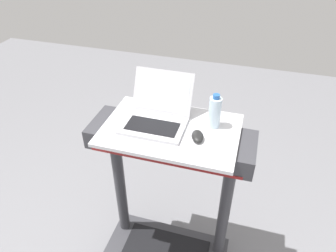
# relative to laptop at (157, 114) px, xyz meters

# --- Properties ---
(desk_board) EXTENTS (0.71, 0.48, 0.02)m
(desk_board) POSITION_rel_laptop_xyz_m (0.09, -0.04, -0.06)
(desk_board) COLOR silver
(desk_board) RESTS_ON treadmill_base
(laptop) EXTENTS (0.33, 0.35, 0.23)m
(laptop) POSITION_rel_laptop_xyz_m (0.00, 0.00, 0.00)
(laptop) COLOR #B7B7BC
(laptop) RESTS_ON desk_board
(computer_mouse) EXTENTS (0.09, 0.11, 0.03)m
(computer_mouse) POSITION_rel_laptop_xyz_m (0.24, -0.09, -0.03)
(computer_mouse) COLOR black
(computer_mouse) RESTS_ON desk_board
(water_bottle) EXTENTS (0.06, 0.06, 0.19)m
(water_bottle) POSITION_rel_laptop_xyz_m (0.30, 0.05, 0.04)
(water_bottle) COLOR silver
(water_bottle) RESTS_ON desk_board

